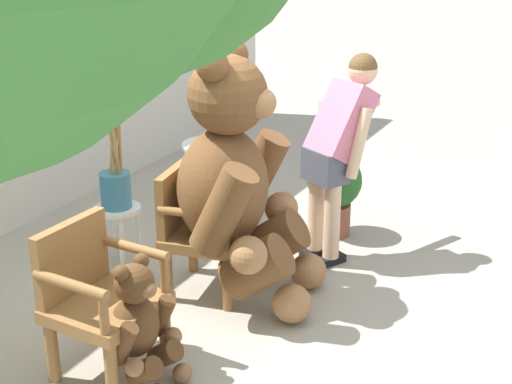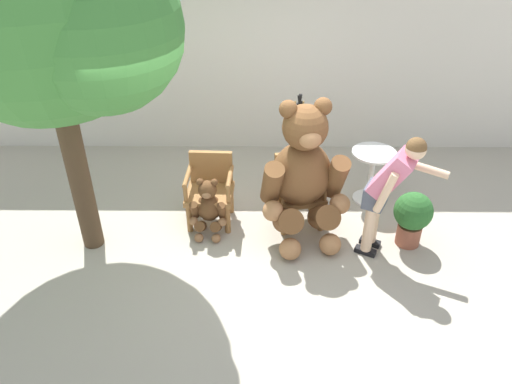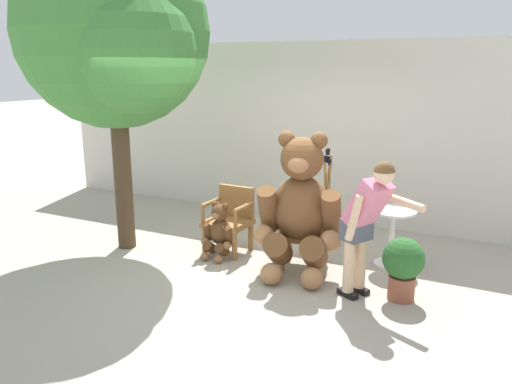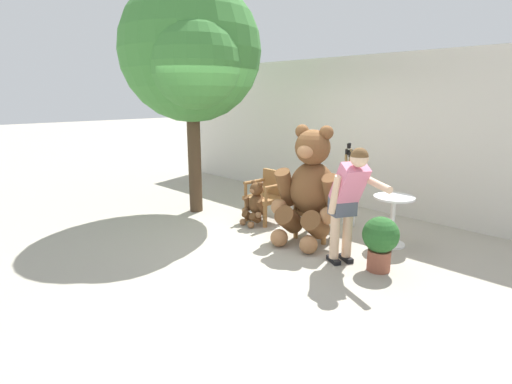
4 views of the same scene
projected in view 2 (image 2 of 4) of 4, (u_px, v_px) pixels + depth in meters
ground_plane at (254, 240)px, 5.93m from camera, size 60.00×60.00×0.00m
back_wall at (256, 58)px, 7.15m from camera, size 10.00×0.16×2.80m
wooden_chair_left at (210, 187)px, 6.04m from camera, size 0.58×0.54×0.86m
wooden_chair_right at (298, 188)px, 6.03m from camera, size 0.65×0.61×0.86m
teddy_bear_large at (304, 174)px, 5.60m from camera, size 1.05×1.04×1.69m
teddy_bear_small at (208, 208)px, 5.86m from camera, size 0.44×0.42×0.74m
person_visitor at (389, 186)px, 5.25m from camera, size 0.87×0.50×1.52m
white_stool at (297, 165)px, 6.68m from camera, size 0.34×0.34×0.46m
brush_bucket at (298, 145)px, 6.51m from camera, size 0.22×0.22×0.91m
round_side_table at (372, 171)px, 6.39m from camera, size 0.56×0.56×0.72m
potted_plant at (412, 216)px, 5.67m from camera, size 0.44×0.44×0.68m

